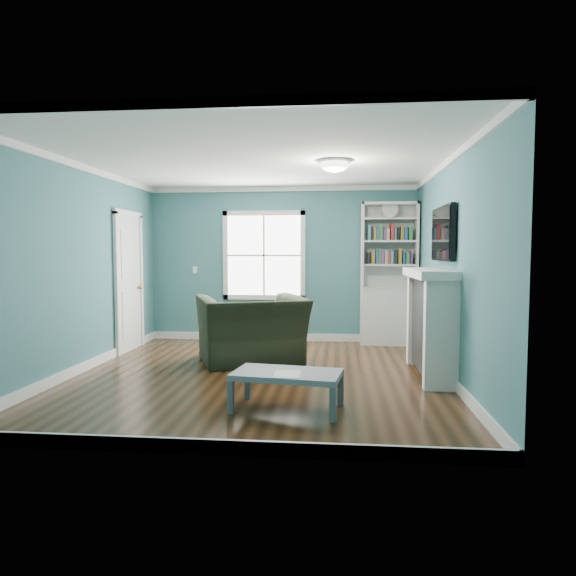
{
  "coord_description": "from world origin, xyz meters",
  "views": [
    {
      "loc": [
        0.95,
        -6.13,
        1.5
      ],
      "look_at": [
        0.31,
        0.4,
        1.05
      ],
      "focal_mm": 32.0,
      "sensor_mm": 36.0,
      "label": 1
    }
  ],
  "objects": [
    {
      "name": "fireplace",
      "position": [
        2.08,
        0.2,
        0.64
      ],
      "size": [
        0.44,
        1.58,
        1.3
      ],
      "color": "black",
      "rests_on": "ground"
    },
    {
      "name": "door",
      "position": [
        -2.22,
        1.4,
        1.07
      ],
      "size": [
        0.12,
        0.98,
        2.17
      ],
      "color": "silver",
      "rests_on": "ground"
    },
    {
      "name": "room_walls",
      "position": [
        0.0,
        0.0,
        1.58
      ],
      "size": [
        5.0,
        5.0,
        5.0
      ],
      "color": "#3A737E",
      "rests_on": "ground"
    },
    {
      "name": "window",
      "position": [
        -0.3,
        2.49,
        1.45
      ],
      "size": [
        1.4,
        0.06,
        1.5
      ],
      "color": "white",
      "rests_on": "room_walls"
    },
    {
      "name": "ceiling_fixture",
      "position": [
        0.9,
        0.1,
        2.55
      ],
      "size": [
        0.38,
        0.38,
        0.15
      ],
      "color": "white",
      "rests_on": "room_walls"
    },
    {
      "name": "paper_sheet",
      "position": [
        0.48,
        -1.44,
        0.37
      ],
      "size": [
        0.24,
        0.31,
        0.0
      ],
      "primitive_type": "cube",
      "rotation": [
        0.0,
        0.0,
        -0.01
      ],
      "color": "white",
      "rests_on": "coffee_table"
    },
    {
      "name": "coffee_table",
      "position": [
        0.47,
        -1.33,
        0.32
      ],
      "size": [
        1.08,
        0.69,
        0.37
      ],
      "rotation": [
        0.0,
        0.0,
        -0.14
      ],
      "color": "#474F55",
      "rests_on": "ground"
    },
    {
      "name": "bookshelf",
      "position": [
        1.77,
        2.3,
        0.92
      ],
      "size": [
        0.9,
        0.35,
        2.31
      ],
      "color": "silver",
      "rests_on": "ground"
    },
    {
      "name": "light_switch",
      "position": [
        -1.5,
        2.48,
        1.2
      ],
      "size": [
        0.08,
        0.01,
        0.12
      ],
      "primitive_type": "cube",
      "color": "white",
      "rests_on": "room_walls"
    },
    {
      "name": "tv",
      "position": [
        2.2,
        0.2,
        1.72
      ],
      "size": [
        0.06,
        1.1,
        0.65
      ],
      "primitive_type": "cube",
      "color": "black",
      "rests_on": "fireplace"
    },
    {
      "name": "trim",
      "position": [
        0.0,
        0.0,
        1.24
      ],
      "size": [
        4.5,
        5.0,
        2.6
      ],
      "color": "white",
      "rests_on": "ground"
    },
    {
      "name": "recliner",
      "position": [
        -0.22,
        0.74,
        0.6
      ],
      "size": [
        1.62,
        1.35,
        1.21
      ],
      "primitive_type": "imported",
      "rotation": [
        0.0,
        0.0,
        -2.76
      ],
      "color": "black",
      "rests_on": "ground"
    },
    {
      "name": "floor",
      "position": [
        0.0,
        0.0,
        0.0
      ],
      "size": [
        5.0,
        5.0,
        0.0
      ],
      "primitive_type": "plane",
      "color": "black",
      "rests_on": "ground"
    }
  ]
}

